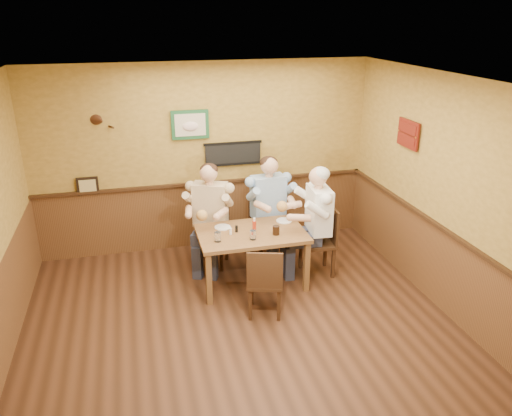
{
  "coord_description": "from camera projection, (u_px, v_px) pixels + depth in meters",
  "views": [
    {
      "loc": [
        -1.05,
        -4.64,
        3.43
      ],
      "look_at": [
        0.42,
        1.08,
        1.1
      ],
      "focal_mm": 35.0,
      "sensor_mm": 36.0,
      "label": 1
    }
  ],
  "objects": [
    {
      "name": "dining_table",
      "position": [
        251.0,
        238.0,
        6.55
      ],
      "size": [
        1.4,
        0.9,
        0.75
      ],
      "color": "brown",
      "rests_on": "ground"
    },
    {
      "name": "diner_white_elder",
      "position": [
        318.0,
        227.0,
        6.79
      ],
      "size": [
        0.69,
        0.69,
        1.39
      ],
      "primitive_type": null,
      "rotation": [
        0.0,
        0.0,
        -1.65
      ],
      "color": "white",
      "rests_on": "ground"
    },
    {
      "name": "chair_right_end",
      "position": [
        317.0,
        241.0,
        6.86
      ],
      "size": [
        0.48,
        0.48,
        0.97
      ],
      "primitive_type": null,
      "rotation": [
        0.0,
        0.0,
        -1.65
      ],
      "color": "#3C2413",
      "rests_on": "ground"
    },
    {
      "name": "plate_far_left",
      "position": [
        223.0,
        227.0,
        6.64
      ],
      "size": [
        0.25,
        0.25,
        0.01
      ],
      "primitive_type": "cylinder",
      "rotation": [
        0.0,
        0.0,
        0.16
      ],
      "color": "silver",
      "rests_on": "dining_table"
    },
    {
      "name": "diner_tan_shirt",
      "position": [
        211.0,
        221.0,
        7.02
      ],
      "size": [
        0.83,
        0.83,
        1.37
      ],
      "primitive_type": null,
      "rotation": [
        0.0,
        0.0,
        -0.4
      ],
      "color": "beige",
      "rests_on": "ground"
    },
    {
      "name": "cola_tumbler",
      "position": [
        276.0,
        230.0,
        6.42
      ],
      "size": [
        0.09,
        0.09,
        0.12
      ],
      "primitive_type": "cylinder",
      "rotation": [
        0.0,
        0.0,
        -0.02
      ],
      "color": "black",
      "rests_on": "dining_table"
    },
    {
      "name": "hot_sauce_bottle",
      "position": [
        254.0,
        227.0,
        6.42
      ],
      "size": [
        0.06,
        0.06,
        0.2
      ],
      "primitive_type": "cylinder",
      "rotation": [
        0.0,
        0.0,
        -0.38
      ],
      "color": "#B62D13",
      "rests_on": "dining_table"
    },
    {
      "name": "diner_blue_polo",
      "position": [
        268.0,
        213.0,
        7.25
      ],
      "size": [
        0.72,
        0.72,
        1.4
      ],
      "primitive_type": null,
      "rotation": [
        0.0,
        0.0,
        0.13
      ],
      "color": "#87A7CB",
      "rests_on": "ground"
    },
    {
      "name": "plate_far_right",
      "position": [
        284.0,
        221.0,
        6.84
      ],
      "size": [
        0.24,
        0.24,
        0.01
      ],
      "primitive_type": "cylinder",
      "rotation": [
        0.0,
        0.0,
        -0.13
      ],
      "color": "white",
      "rests_on": "dining_table"
    },
    {
      "name": "chair_back_right",
      "position": [
        268.0,
        226.0,
        7.33
      ],
      "size": [
        0.51,
        0.51,
        0.98
      ],
      "primitive_type": null,
      "rotation": [
        0.0,
        0.0,
        0.13
      ],
      "color": "#3C2413",
      "rests_on": "ground"
    },
    {
      "name": "salt_shaker",
      "position": [
        231.0,
        231.0,
        6.42
      ],
      "size": [
        0.05,
        0.05,
        0.09
      ],
      "primitive_type": "cylinder",
      "rotation": [
        0.0,
        0.0,
        0.39
      ],
      "color": "white",
      "rests_on": "dining_table"
    },
    {
      "name": "chair_near_side",
      "position": [
        265.0,
        280.0,
        5.95
      ],
      "size": [
        0.52,
        0.52,
        0.9
      ],
      "primitive_type": null,
      "rotation": [
        0.0,
        0.0,
        2.85
      ],
      "color": "#3C2413",
      "rests_on": "ground"
    },
    {
      "name": "chair_back_left",
      "position": [
        211.0,
        234.0,
        7.1
      ],
      "size": [
        0.58,
        0.58,
        0.96
      ],
      "primitive_type": null,
      "rotation": [
        0.0,
        0.0,
        -0.4
      ],
      "color": "#3C2413",
      "rests_on": "ground"
    },
    {
      "name": "water_glass_mid",
      "position": [
        253.0,
        235.0,
        6.28
      ],
      "size": [
        0.11,
        0.11,
        0.12
      ],
      "primitive_type": "cylinder",
      "rotation": [
        0.0,
        0.0,
        -0.42
      ],
      "color": "white",
      "rests_on": "dining_table"
    },
    {
      "name": "room",
      "position": [
        251.0,
        189.0,
        5.25
      ],
      "size": [
        5.02,
        5.03,
        2.81
      ],
      "color": "#341C0F",
      "rests_on": "ground"
    },
    {
      "name": "water_glass_left",
      "position": [
        218.0,
        237.0,
        6.22
      ],
      "size": [
        0.11,
        0.11,
        0.13
      ],
      "primitive_type": "cylinder",
      "rotation": [
        0.0,
        0.0,
        -0.31
      ],
      "color": "white",
      "rests_on": "dining_table"
    },
    {
      "name": "pepper_shaker",
      "position": [
        237.0,
        229.0,
        6.5
      ],
      "size": [
        0.04,
        0.04,
        0.09
      ],
      "primitive_type": "cylinder",
      "rotation": [
        0.0,
        0.0,
        -0.06
      ],
      "color": "black",
      "rests_on": "dining_table"
    }
  ]
}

